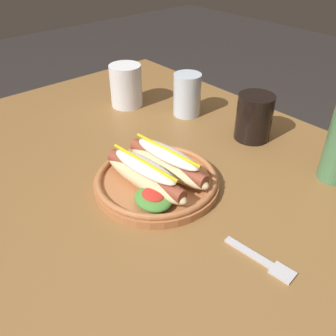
% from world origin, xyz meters
% --- Properties ---
extents(dining_table, '(1.14, 0.84, 0.74)m').
position_xyz_m(dining_table, '(0.00, 0.00, 0.63)').
color(dining_table, olive).
rests_on(dining_table, ground_plane).
extents(hot_dog_plate, '(0.25, 0.25, 0.08)m').
position_xyz_m(hot_dog_plate, '(0.06, -0.05, 0.77)').
color(hot_dog_plate, '#B77042').
rests_on(hot_dog_plate, dining_table).
extents(fork, '(0.12, 0.03, 0.00)m').
position_xyz_m(fork, '(0.32, -0.05, 0.74)').
color(fork, silver).
rests_on(fork, dining_table).
extents(soda_cup, '(0.08, 0.08, 0.11)m').
position_xyz_m(soda_cup, '(0.06, 0.25, 0.79)').
color(soda_cup, black).
rests_on(soda_cup, dining_table).
extents(water_cup, '(0.07, 0.07, 0.11)m').
position_xyz_m(water_cup, '(-0.14, 0.22, 0.80)').
color(water_cup, silver).
rests_on(water_cup, dining_table).
extents(extra_cup, '(0.09, 0.09, 0.11)m').
position_xyz_m(extra_cup, '(-0.29, 0.13, 0.80)').
color(extra_cup, white).
rests_on(extra_cup, dining_table).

